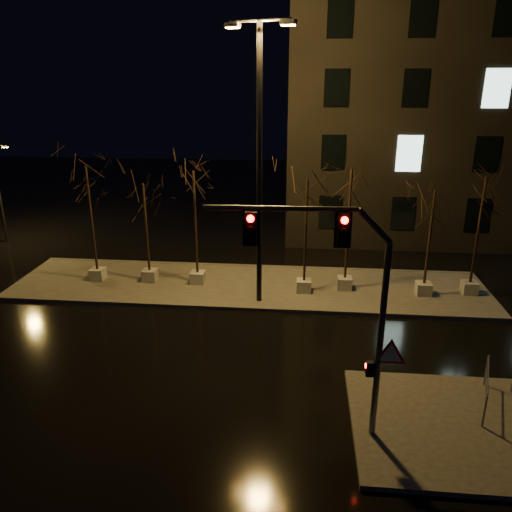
# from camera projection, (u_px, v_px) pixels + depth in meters

# --- Properties ---
(ground) EXTENTS (90.00, 90.00, 0.00)m
(ground) POSITION_uv_depth(u_px,v_px,m) (230.00, 353.00, 17.85)
(ground) COLOR black
(ground) RESTS_ON ground
(median) EXTENTS (22.00, 5.00, 0.15)m
(median) POSITION_uv_depth(u_px,v_px,m) (248.00, 286.00, 23.45)
(median) COLOR #423F3B
(median) RESTS_ON ground
(sidewalk_corner) EXTENTS (7.00, 5.00, 0.15)m
(sidewalk_corner) POSITION_uv_depth(u_px,v_px,m) (478.00, 428.00, 13.87)
(sidewalk_corner) COLOR #423F3B
(sidewalk_corner) RESTS_ON ground
(building) EXTENTS (25.00, 12.00, 15.00)m
(building) POSITION_uv_depth(u_px,v_px,m) (492.00, 109.00, 30.96)
(building) COLOR black
(building) RESTS_ON ground
(tree_0) EXTENTS (1.80, 1.80, 5.58)m
(tree_0) POSITION_uv_depth(u_px,v_px,m) (89.00, 193.00, 22.56)
(tree_0) COLOR #A3A398
(tree_0) RESTS_ON median
(tree_1) EXTENTS (1.80, 1.80, 4.80)m
(tree_1) POSITION_uv_depth(u_px,v_px,m) (145.00, 206.00, 22.63)
(tree_1) COLOR #A3A398
(tree_1) RESTS_ON median
(tree_2) EXTENTS (1.80, 1.80, 5.45)m
(tree_2) POSITION_uv_depth(u_px,v_px,m) (194.00, 197.00, 22.19)
(tree_2) COLOR #A3A398
(tree_2) RESTS_ON median
(tree_3) EXTENTS (1.80, 1.80, 5.23)m
(tree_3) POSITION_uv_depth(u_px,v_px,m) (307.00, 206.00, 21.32)
(tree_3) COLOR #A3A398
(tree_3) RESTS_ON median
(tree_4) EXTENTS (1.80, 1.80, 5.66)m
(tree_4) POSITION_uv_depth(u_px,v_px,m) (350.00, 197.00, 21.50)
(tree_4) COLOR #A3A398
(tree_4) RESTS_ON median
(tree_5) EXTENTS (1.80, 1.80, 4.86)m
(tree_5) POSITION_uv_depth(u_px,v_px,m) (432.00, 214.00, 21.09)
(tree_5) COLOR #A3A398
(tree_5) RESTS_ON median
(tree_6) EXTENTS (1.80, 1.80, 5.42)m
(tree_6) POSITION_uv_depth(u_px,v_px,m) (482.00, 204.00, 21.06)
(tree_6) COLOR #A3A398
(tree_6) RESTS_ON median
(traffic_signal_mast) EXTENTS (5.16, 0.29, 6.30)m
(traffic_signal_mast) POSITION_uv_depth(u_px,v_px,m) (343.00, 293.00, 12.25)
(traffic_signal_mast) COLOR #53545A
(traffic_signal_mast) RESTS_ON sidewalk_corner
(streetlight_main) EXTENTS (2.72, 1.20, 11.16)m
(streetlight_main) POSITION_uv_depth(u_px,v_px,m) (259.00, 151.00, 19.58)
(streetlight_main) COLOR black
(streetlight_main) RESTS_ON median
(streetlight_far) EXTENTS (1.14, 0.23, 5.79)m
(streetlight_far) POSITION_uv_depth(u_px,v_px,m) (0.00, 189.00, 29.00)
(streetlight_far) COLOR black
(streetlight_far) RESTS_ON ground
(guard_rail_b) EXTENTS (0.78, 2.14, 1.07)m
(guard_rail_b) POSITION_uv_depth(u_px,v_px,m) (486.00, 384.00, 14.54)
(guard_rail_b) COLOR #53545A
(guard_rail_b) RESTS_ON sidewalk_corner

